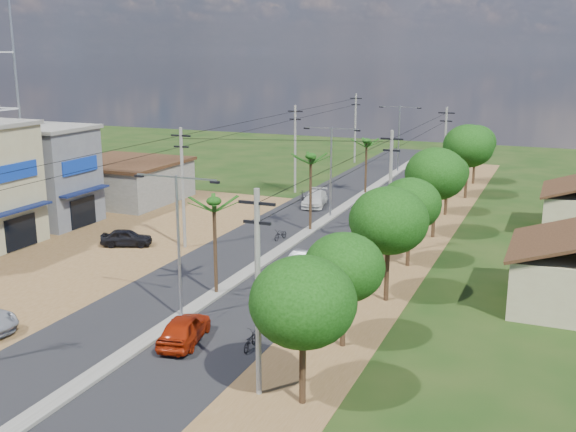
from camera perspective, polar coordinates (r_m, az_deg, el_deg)
name	(u,v)px	position (r m, az deg, el deg)	size (l,w,h in m)	color
ground	(182,318)	(37.93, -9.00, -8.56)	(160.00, 160.00, 0.00)	black
road	(287,247)	(50.55, -0.12, -2.64)	(12.00, 110.00, 0.04)	black
median	(301,236)	(53.20, 1.13, -1.73)	(1.00, 90.00, 0.18)	#605E56
dirt_lot_west	(63,250)	(52.58, -18.47, -2.73)	(18.00, 46.00, 0.04)	brown
dirt_shoulder_east	(398,260)	(48.06, 9.29, -3.71)	(5.00, 90.00, 0.03)	brown
shophouse_grey	(42,175)	(60.59, -20.09, 3.29)	(9.00, 6.40, 8.30)	#515259
low_shed	(125,181)	(67.95, -13.67, 2.91)	(10.40, 10.40, 3.95)	#605E56
tree_east_a	(303,302)	(27.28, 1.27, -7.30)	(4.40, 4.40, 6.37)	black
tree_east_b	(344,267)	(32.81, 4.77, -4.37)	(4.00, 4.00, 5.83)	black
tree_east_c	(389,221)	(38.98, 8.53, -0.39)	(4.60, 4.60, 6.83)	black
tree_east_d	(410,204)	(45.81, 10.30, 0.98)	(4.20, 4.20, 6.13)	black
tree_east_e	(436,174)	(53.33, 12.42, 3.50)	(4.80, 4.80, 7.14)	black
tree_east_f	(448,172)	(61.38, 13.36, 3.62)	(3.80, 3.80, 5.52)	black
tree_east_g	(468,146)	(68.92, 15.03, 5.74)	(5.00, 5.00, 7.38)	black
tree_east_h	(476,142)	(76.90, 15.61, 6.04)	(4.40, 4.40, 6.52)	black
palm_median_near	(214,206)	(39.56, -6.28, 0.89)	(2.00, 2.00, 6.15)	black
palm_median_mid	(311,160)	(53.80, 1.94, 4.77)	(2.00, 2.00, 6.55)	black
palm_median_far	(367,143)	(68.94, 6.67, 6.14)	(2.00, 2.00, 5.85)	black
streetlight_near	(178,235)	(36.40, -9.28, -1.57)	(5.10, 0.18, 8.00)	gray
streetlight_mid	(331,164)	(58.62, 3.67, 4.39)	(5.10, 0.18, 8.00)	gray
streetlight_far	(399,133)	(82.45, 9.38, 6.95)	(5.10, 0.18, 8.00)	gray
utility_pole_w_b	(183,185)	(49.94, -8.90, 2.58)	(1.60, 0.24, 9.00)	#605E56
utility_pole_w_c	(295,147)	(69.39, 0.61, 5.85)	(1.60, 0.24, 9.00)	#605E56
utility_pole_w_d	(355,127)	(89.06, 5.72, 7.54)	(1.60, 0.24, 9.00)	#605E56
utility_pole_e_a	(258,289)	(27.93, -2.57, -6.22)	(1.60, 0.24, 9.00)	#605E56
utility_pole_e_b	(390,190)	(48.05, 8.63, 2.15)	(1.60, 0.24, 9.00)	#605E56
utility_pole_e_c	(445,150)	(69.32, 13.11, 5.49)	(1.60, 0.24, 9.00)	#605E56
car_red_near	(184,330)	(34.62, -8.78, -9.48)	(1.72, 4.28, 1.46)	maroon
car_silver_mid	(307,261)	(44.98, 1.66, -3.81)	(1.54, 4.40, 1.45)	#9C9FA4
car_white_far	(315,199)	(63.80, 2.28, 1.44)	(1.96, 4.81, 1.40)	#ADADA9
car_parked_dark	(127,238)	(52.08, -13.51, -1.83)	(1.53, 3.79, 1.29)	black
moto_rider_east	(250,341)	(33.72, -3.25, -10.53)	(0.57, 1.65, 0.87)	black
moto_rider_west_a	(281,235)	(52.36, -0.63, -1.60)	(0.57, 1.62, 0.85)	black
moto_rider_west_b	(302,197)	(65.28, 1.21, 1.61)	(0.53, 1.88, 1.13)	black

